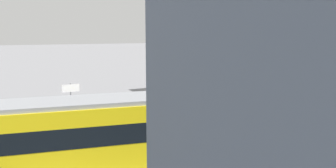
{
  "coord_description": "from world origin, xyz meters",
  "views": [
    {
      "loc": [
        10.82,
        33.75,
        6.93
      ],
      "look_at": [
        3.45,
        5.16,
        1.95
      ],
      "focal_mm": 40.64,
      "sensor_mm": 36.0,
      "label": 1
    }
  ],
  "objects_px": {
    "double_decker_bus": "(209,70)",
    "pedestrian_near_railing": "(171,97)",
    "info_sign": "(71,92)",
    "street_lamp": "(286,53)",
    "tram_yellow": "(91,134)"
  },
  "relations": [
    {
      "from": "double_decker_bus",
      "to": "pedestrian_near_railing",
      "type": "relative_size",
      "value": 6.51
    },
    {
      "from": "info_sign",
      "to": "street_lamp",
      "type": "distance_m",
      "value": 18.01
    },
    {
      "from": "tram_yellow",
      "to": "pedestrian_near_railing",
      "type": "xyz_separation_m",
      "value": [
        -6.84,
        -11.46,
        -0.86
      ]
    },
    {
      "from": "tram_yellow",
      "to": "info_sign",
      "type": "bearing_deg",
      "value": -85.84
    },
    {
      "from": "pedestrian_near_railing",
      "to": "info_sign",
      "type": "bearing_deg",
      "value": -1.7
    },
    {
      "from": "double_decker_bus",
      "to": "info_sign",
      "type": "height_order",
      "value": "double_decker_bus"
    },
    {
      "from": "street_lamp",
      "to": "pedestrian_near_railing",
      "type": "bearing_deg",
      "value": 1.15
    },
    {
      "from": "tram_yellow",
      "to": "info_sign",
      "type": "height_order",
      "value": "tram_yellow"
    },
    {
      "from": "double_decker_bus",
      "to": "info_sign",
      "type": "bearing_deg",
      "value": 27.38
    },
    {
      "from": "info_sign",
      "to": "street_lamp",
      "type": "height_order",
      "value": "street_lamp"
    },
    {
      "from": "info_sign",
      "to": "pedestrian_near_railing",
      "type": "bearing_deg",
      "value": 178.3
    },
    {
      "from": "double_decker_bus",
      "to": "tram_yellow",
      "type": "xyz_separation_m",
      "value": [
        12.73,
        18.72,
        -0.15
      ]
    },
    {
      "from": "double_decker_bus",
      "to": "pedestrian_near_railing",
      "type": "distance_m",
      "value": 9.4
    },
    {
      "from": "double_decker_bus",
      "to": "street_lamp",
      "type": "height_order",
      "value": "street_lamp"
    },
    {
      "from": "street_lamp",
      "to": "double_decker_bus",
      "type": "bearing_deg",
      "value": -58.91
    }
  ]
}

